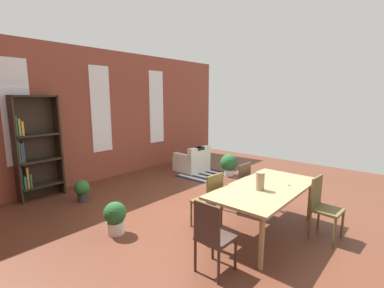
{
  "coord_description": "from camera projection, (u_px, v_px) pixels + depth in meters",
  "views": [
    {
      "loc": [
        -3.79,
        -2.56,
        2.18
      ],
      "look_at": [
        0.84,
        1.44,
        1.11
      ],
      "focal_mm": 25.41,
      "sensor_mm": 36.0,
      "label": 1
    }
  ],
  "objects": [
    {
      "name": "potted_plant_corner",
      "position": [
        82.0,
        189.0,
        5.68
      ],
      "size": [
        0.31,
        0.31,
        0.46
      ],
      "color": "#333338",
      "rests_on": "ground"
    },
    {
      "name": "ground_plane",
      "position": [
        222.0,
        220.0,
        4.85
      ],
      "size": [
        10.64,
        10.64,
        0.0
      ],
      "primitive_type": "plane",
      "color": "brown"
    },
    {
      "name": "dining_table",
      "position": [
        265.0,
        191.0,
        4.32
      ],
      "size": [
        2.06,
        1.04,
        0.77
      ],
      "color": "#9B7D54",
      "rests_on": "ground"
    },
    {
      "name": "potted_plant_window",
      "position": [
        229.0,
        164.0,
        7.56
      ],
      "size": [
        0.48,
        0.48,
        0.6
      ],
      "color": "silver",
      "rests_on": "ground"
    },
    {
      "name": "bookshelf_tall",
      "position": [
        35.0,
        148.0,
        5.74
      ],
      "size": [
        0.9,
        0.31,
        2.21
      ],
      "color": "#2D2319",
      "rests_on": "ground"
    },
    {
      "name": "window_pane_1",
      "position": [
        101.0,
        109.0,
        6.99
      ],
      "size": [
        0.55,
        0.02,
        2.19
      ],
      "primitive_type": "cube",
      "color": "white"
    },
    {
      "name": "window_pane_2",
      "position": [
        156.0,
        107.0,
        8.42
      ],
      "size": [
        0.55,
        0.02,
        2.19
      ],
      "primitive_type": "cube",
      "color": "white"
    },
    {
      "name": "striped_rug",
      "position": [
        203.0,
        175.0,
        7.67
      ],
      "size": [
        1.26,
        1.06,
        0.01
      ],
      "color": "#1E1E33",
      "rests_on": "ground"
    },
    {
      "name": "dining_chair_far_left",
      "position": [
        210.0,
        199.0,
        4.48
      ],
      "size": [
        0.43,
        0.43,
        0.95
      ],
      "color": "brown",
      "rests_on": "ground"
    },
    {
      "name": "dining_chair_head_left",
      "position": [
        212.0,
        235.0,
        3.3
      ],
      "size": [
        0.41,
        0.41,
        0.95
      ],
      "color": "#3B2A24",
      "rests_on": "ground"
    },
    {
      "name": "back_wall_brick",
      "position": [
        100.0,
        116.0,
        7.07
      ],
      "size": [
        9.19,
        0.12,
        3.37
      ],
      "primitive_type": "cube",
      "color": "brown",
      "rests_on": "ground"
    },
    {
      "name": "potted_plant_by_shelf",
      "position": [
        115.0,
        217.0,
        4.34
      ],
      "size": [
        0.36,
        0.36,
        0.53
      ],
      "color": "silver",
      "rests_on": "ground"
    },
    {
      "name": "tealight_candle_0",
      "position": [
        288.0,
        185.0,
        4.36
      ],
      "size": [
        0.04,
        0.04,
        0.03
      ],
      "primitive_type": "cylinder",
      "color": "silver",
      "rests_on": "dining_table"
    },
    {
      "name": "vase_on_table",
      "position": [
        260.0,
        181.0,
        4.14
      ],
      "size": [
        0.13,
        0.13,
        0.28
      ],
      "primitive_type": "cylinder",
      "color": "#998466",
      "rests_on": "dining_table"
    },
    {
      "name": "dining_chair_far_right",
      "position": [
        239.0,
        185.0,
        5.17
      ],
      "size": [
        0.41,
        0.41,
        0.95
      ],
      "color": "#483525",
      "rests_on": "ground"
    },
    {
      "name": "dining_chair_near_right",
      "position": [
        323.0,
        205.0,
        4.22
      ],
      "size": [
        0.43,
        0.43,
        0.95
      ],
      "color": "brown",
      "rests_on": "ground"
    },
    {
      "name": "armchair_white",
      "position": [
        193.0,
        162.0,
        8.04
      ],
      "size": [
        0.86,
        0.86,
        0.75
      ],
      "color": "white",
      "rests_on": "ground"
    },
    {
      "name": "window_pane_0",
      "position": [
        17.0,
        113.0,
        5.57
      ],
      "size": [
        0.55,
        0.02,
        2.19
      ],
      "primitive_type": "cube",
      "color": "white"
    }
  ]
}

